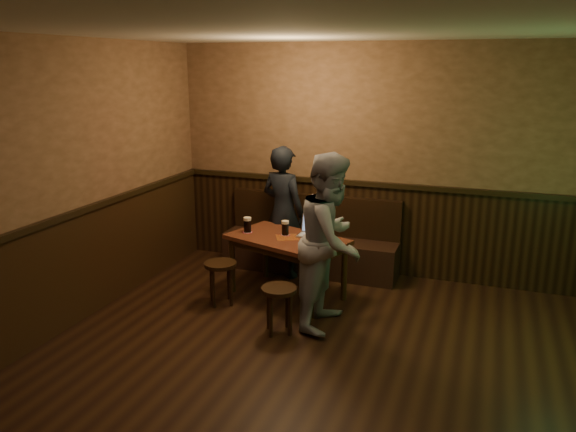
% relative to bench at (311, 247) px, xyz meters
% --- Properties ---
extents(room, '(5.04, 6.04, 2.84)m').
position_rel_bench_xyz_m(room, '(0.70, -2.53, 0.89)').
color(room, black).
rests_on(room, ground).
extents(bench, '(2.20, 0.50, 0.95)m').
position_rel_bench_xyz_m(bench, '(0.00, 0.00, 0.00)').
color(bench, black).
rests_on(bench, ground).
extents(pub_table, '(1.45, 1.10, 0.69)m').
position_rel_bench_xyz_m(pub_table, '(-0.00, -0.86, 0.29)').
color(pub_table, '#5D291A').
rests_on(pub_table, ground).
extents(stool_left, '(0.41, 0.41, 0.47)m').
position_rel_bench_xyz_m(stool_left, '(-0.60, -1.31, 0.07)').
color(stool_left, black).
rests_on(stool_left, ground).
extents(stool_right, '(0.43, 0.43, 0.47)m').
position_rel_bench_xyz_m(stool_right, '(0.24, -1.73, 0.06)').
color(stool_right, black).
rests_on(stool_right, ground).
extents(pint_left, '(0.11, 0.11, 0.18)m').
position_rel_bench_xyz_m(pint_left, '(-0.49, -0.83, 0.47)').
color(pint_left, maroon).
rests_on(pint_left, pub_table).
extents(pint_mid, '(0.11, 0.11, 0.17)m').
position_rel_bench_xyz_m(pint_mid, '(-0.05, -0.78, 0.46)').
color(pint_mid, maroon).
rests_on(pint_mid, pub_table).
extents(pint_right, '(0.10, 0.10, 0.15)m').
position_rel_bench_xyz_m(pint_right, '(0.35, -0.97, 0.45)').
color(pint_right, maroon).
rests_on(pint_right, pub_table).
extents(laptop, '(0.31, 0.25, 0.22)m').
position_rel_bench_xyz_m(laptop, '(0.25, -0.68, 0.43)').
color(laptop, silver).
rests_on(laptop, pub_table).
extents(menu, '(0.26, 0.26, 0.00)m').
position_rel_bench_xyz_m(menu, '(0.40, -1.19, 0.38)').
color(menu, silver).
rests_on(menu, pub_table).
extents(person_suit, '(0.67, 0.54, 1.61)m').
position_rel_bench_xyz_m(person_suit, '(-0.27, -0.25, 0.50)').
color(person_suit, black).
rests_on(person_suit, ground).
extents(person_grey, '(0.71, 0.88, 1.74)m').
position_rel_bench_xyz_m(person_grey, '(0.65, -1.37, 0.56)').
color(person_grey, '#9A999F').
rests_on(person_grey, ground).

